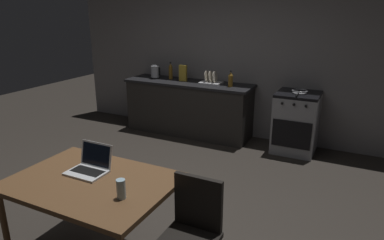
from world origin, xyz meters
name	(u,v)px	position (x,y,z in m)	size (l,w,h in m)	color
ground_plane	(146,202)	(0.00, 0.00, 0.00)	(12.00, 12.00, 0.00)	#2D2823
back_wall	(249,59)	(0.30, 2.57, 1.29)	(6.40, 0.10, 2.57)	gray
kitchen_counter	(189,108)	(-0.60, 2.22, 0.45)	(2.16, 0.64, 0.89)	#282623
stove_oven	(296,122)	(1.18, 2.22, 0.45)	(0.60, 0.62, 0.89)	gray
dining_table	(92,188)	(0.15, -0.94, 0.68)	(1.29, 0.91, 0.75)	brown
chair	(192,229)	(1.00, -0.86, 0.51)	(0.40, 0.40, 0.89)	black
laptop	(90,167)	(0.03, -0.83, 0.79)	(0.32, 0.27, 0.22)	silver
electric_kettle	(155,72)	(-1.25, 2.22, 1.00)	(0.17, 0.15, 0.23)	black
bottle	(231,79)	(0.15, 2.17, 1.01)	(0.07, 0.07, 0.25)	#8C601E
frying_pan	(300,92)	(1.19, 2.19, 0.92)	(0.22, 0.39, 0.05)	gray
drinking_glass	(121,189)	(0.53, -1.05, 0.82)	(0.07, 0.07, 0.15)	#99B7C6
cereal_box	(183,73)	(-0.71, 2.24, 1.03)	(0.13, 0.05, 0.26)	gold
dish_rack	(211,81)	(-0.20, 2.22, 0.94)	(0.34, 0.26, 0.21)	silver
bottle_b	(171,71)	(-0.98, 2.30, 1.03)	(0.07, 0.07, 0.29)	#8C601E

